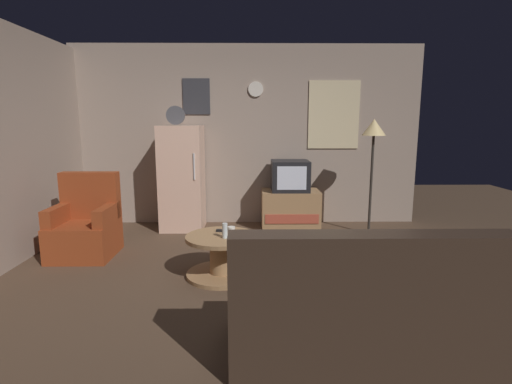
% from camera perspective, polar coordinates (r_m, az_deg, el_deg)
% --- Properties ---
extents(ground_plane, '(12.00, 12.00, 0.00)m').
position_cam_1_polar(ground_plane, '(3.92, -1.68, -13.25)').
color(ground_plane, '#4C3828').
extents(wall_with_art, '(5.20, 0.12, 2.67)m').
position_cam_1_polar(wall_with_art, '(6.05, -1.26, 8.16)').
color(wall_with_art, gray).
rests_on(wall_with_art, ground_plane).
extents(fridge, '(0.60, 0.62, 1.77)m').
position_cam_1_polar(fridge, '(5.80, -10.64, 2.06)').
color(fridge, beige).
rests_on(fridge, ground_plane).
extents(tv_stand, '(0.84, 0.53, 0.56)m').
position_cam_1_polar(tv_stand, '(5.84, 4.99, -2.50)').
color(tv_stand, '#9E754C').
rests_on(tv_stand, ground_plane).
extents(crt_tv, '(0.54, 0.51, 0.44)m').
position_cam_1_polar(crt_tv, '(5.74, 4.95, 2.37)').
color(crt_tv, black).
rests_on(crt_tv, tv_stand).
extents(standing_lamp, '(0.32, 0.32, 1.59)m').
position_cam_1_polar(standing_lamp, '(5.58, 16.66, 7.72)').
color(standing_lamp, '#332D28').
rests_on(standing_lamp, ground_plane).
extents(coffee_table, '(0.72, 0.72, 0.43)m').
position_cam_1_polar(coffee_table, '(4.06, -5.01, -9.20)').
color(coffee_table, '#9E754C').
rests_on(coffee_table, ground_plane).
extents(wine_glass, '(0.05, 0.05, 0.15)m').
position_cam_1_polar(wine_glass, '(3.88, -4.53, -5.60)').
color(wine_glass, silver).
rests_on(wine_glass, coffee_table).
extents(mug_ceramic_white, '(0.08, 0.08, 0.09)m').
position_cam_1_polar(mug_ceramic_white, '(3.98, -3.59, -5.66)').
color(mug_ceramic_white, silver).
rests_on(mug_ceramic_white, coffee_table).
extents(remote_control, '(0.15, 0.06, 0.02)m').
position_cam_1_polar(remote_control, '(4.12, -4.73, -5.59)').
color(remote_control, black).
rests_on(remote_control, coffee_table).
extents(armchair, '(0.68, 0.68, 0.96)m').
position_cam_1_polar(armchair, '(5.05, -23.45, -4.66)').
color(armchair, maroon).
rests_on(armchair, ground_plane).
extents(couch, '(1.70, 0.80, 0.92)m').
position_cam_1_polar(couch, '(2.81, 14.73, -16.52)').
color(couch, '#38281E').
rests_on(couch, ground_plane).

